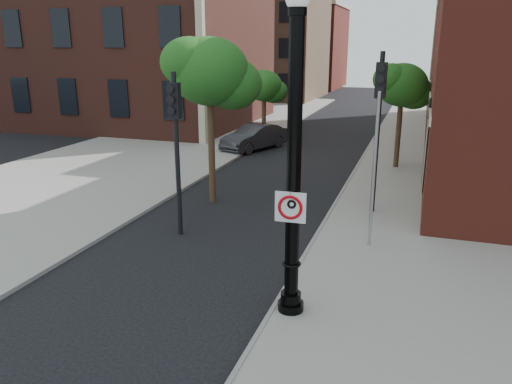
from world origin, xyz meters
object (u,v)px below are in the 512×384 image
(no_parking_sign, at_px, (290,207))
(traffic_signal_left, at_px, (176,128))
(parked_car, at_px, (254,137))
(traffic_signal_right, at_px, (379,108))
(lamppost, at_px, (293,178))

(no_parking_sign, xyz_separation_m, traffic_signal_left, (-4.41, 3.70, 0.78))
(parked_car, relative_size, traffic_signal_right, 0.78)
(parked_car, distance_m, traffic_signal_right, 12.00)
(lamppost, relative_size, parked_car, 1.58)
(no_parking_sign, height_order, traffic_signal_left, traffic_signal_left)
(lamppost, height_order, parked_car, lamppost)
(lamppost, distance_m, traffic_signal_left, 5.66)
(no_parking_sign, xyz_separation_m, traffic_signal_right, (0.97, 7.47, 1.14))
(traffic_signal_left, bearing_deg, parked_car, 91.79)
(no_parking_sign, relative_size, traffic_signal_left, 0.13)
(lamppost, bearing_deg, traffic_signal_left, 141.38)
(traffic_signal_left, xyz_separation_m, traffic_signal_right, (5.38, 3.77, 0.36))
(no_parking_sign, distance_m, traffic_signal_left, 5.81)
(no_parking_sign, distance_m, traffic_signal_right, 7.62)
(lamppost, bearing_deg, no_parking_sign, -91.99)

